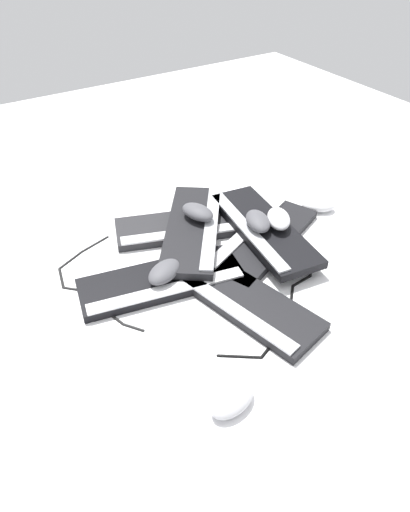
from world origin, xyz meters
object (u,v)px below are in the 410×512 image
at_px(keyboard_0, 162,281).
at_px(mouse_1, 279,219).
at_px(mouse_5, 164,272).
at_px(keyboard_5, 193,228).
at_px(keyboard_2, 263,239).
at_px(mouse_2, 198,212).
at_px(mouse_0, 232,400).
at_px(keyboard_1, 241,298).
at_px(mouse_4, 318,205).
at_px(mouse_3, 258,221).
at_px(keyboard_3, 187,226).
at_px(keyboard_4, 263,229).

bearing_deg(keyboard_0, mouse_1, 179.00).
bearing_deg(mouse_5, keyboard_5, 12.20).
distance_m(keyboard_2, mouse_2, 0.21).
bearing_deg(mouse_0, mouse_5, -109.94).
distance_m(keyboard_1, mouse_4, 0.52).
height_order(keyboard_1, keyboard_5, keyboard_5).
relative_size(mouse_3, mouse_5, 1.00).
xyz_separation_m(keyboard_3, mouse_4, (-0.43, 0.14, 0.01)).
xyz_separation_m(keyboard_1, mouse_3, (-0.19, -0.18, 0.07)).
height_order(keyboard_4, mouse_0, keyboard_4).
relative_size(keyboard_1, keyboard_2, 1.00).
xyz_separation_m(mouse_0, mouse_3, (-0.38, -0.42, 0.06)).
height_order(keyboard_3, mouse_4, mouse_4).
bearing_deg(keyboard_5, mouse_2, -143.83).
height_order(keyboard_2, keyboard_3, same).
bearing_deg(keyboard_0, mouse_3, -177.33).
relative_size(keyboard_3, mouse_2, 4.23).
xyz_separation_m(keyboard_1, keyboard_2, (-0.21, -0.17, 0.00)).
xyz_separation_m(keyboard_3, mouse_0, (0.24, 0.59, 0.01)).
height_order(keyboard_1, mouse_5, mouse_5).
xyz_separation_m(mouse_1, mouse_2, (0.18, -0.16, 0.00)).
relative_size(keyboard_0, mouse_1, 4.19).
xyz_separation_m(mouse_0, mouse_2, (-0.26, -0.56, 0.06)).
bearing_deg(mouse_5, mouse_0, -124.45).
xyz_separation_m(keyboard_0, mouse_3, (-0.33, -0.02, 0.07)).
relative_size(keyboard_0, mouse_0, 4.19).
bearing_deg(mouse_1, mouse_2, 79.60).
bearing_deg(mouse_5, keyboard_1, -75.77).
bearing_deg(keyboard_1, mouse_1, -147.29).
height_order(mouse_0, mouse_2, mouse_2).
bearing_deg(mouse_2, keyboard_3, -167.95).
relative_size(mouse_0, mouse_4, 1.00).
relative_size(keyboard_4, mouse_1, 4.15).
bearing_deg(keyboard_5, mouse_5, 38.49).
bearing_deg(mouse_0, mouse_2, -126.60).
height_order(keyboard_3, mouse_2, mouse_2).
height_order(mouse_2, mouse_3, same).
xyz_separation_m(keyboard_2, keyboard_4, (-0.01, -0.01, 0.03)).
bearing_deg(keyboard_1, mouse_0, 51.11).
xyz_separation_m(keyboard_0, keyboard_1, (-0.14, 0.17, 0.00)).
bearing_deg(keyboard_1, keyboard_4, -139.05).
height_order(keyboard_2, mouse_3, mouse_3).
distance_m(keyboard_3, mouse_0, 0.64).
distance_m(mouse_3, mouse_4, 0.29).
relative_size(keyboard_3, mouse_3, 4.23).
distance_m(keyboard_0, mouse_0, 0.41).
bearing_deg(keyboard_0, mouse_2, -143.93).
distance_m(keyboard_3, keyboard_5, 0.06).
bearing_deg(keyboard_2, keyboard_4, -112.90).
bearing_deg(mouse_3, keyboard_3, 59.16).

